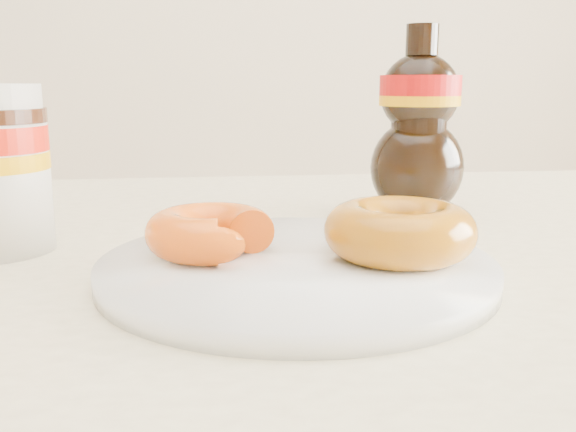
{
  "coord_description": "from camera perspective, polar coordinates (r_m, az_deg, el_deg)",
  "views": [
    {
      "loc": [
        0.01,
        -0.4,
        0.89
      ],
      "look_at": [
        0.07,
        0.09,
        0.79
      ],
      "focal_mm": 40.0,
      "sensor_mm": 36.0,
      "label": 1
    }
  ],
  "objects": [
    {
      "name": "plate",
      "position": [
        0.46,
        0.76,
        -4.58
      ],
      "size": [
        0.28,
        0.28,
        0.01
      ],
      "color": "white",
      "rests_on": "dining_table"
    },
    {
      "name": "donut_bitten",
      "position": [
        0.47,
        -6.93,
        -1.42
      ],
      "size": [
        0.1,
        0.1,
        0.03
      ],
      "primitive_type": "torus",
      "rotation": [
        0.0,
        0.0,
        -0.03
      ],
      "color": "#E5570D",
      "rests_on": "plate"
    },
    {
      "name": "syrup_bottle",
      "position": [
        0.7,
        11.55,
        8.34
      ],
      "size": [
        0.12,
        0.11,
        0.2
      ],
      "primitive_type": null,
      "rotation": [
        0.0,
        0.0,
        0.31
      ],
      "color": "black",
      "rests_on": "dining_table"
    },
    {
      "name": "donut_whole",
      "position": [
        0.47,
        9.89,
        -1.3
      ],
      "size": [
        0.12,
        0.12,
        0.04
      ],
      "primitive_type": "torus",
      "rotation": [
        0.0,
        0.0,
        -0.08
      ],
      "color": "#935A09",
      "rests_on": "plate"
    },
    {
      "name": "dining_table",
      "position": [
        0.55,
        -7.37,
        -12.1
      ],
      "size": [
        1.4,
        0.9,
        0.75
      ],
      "color": "beige",
      "rests_on": "ground"
    }
  ]
}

